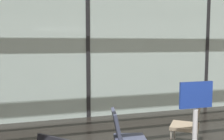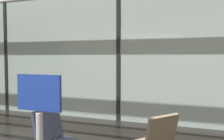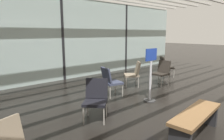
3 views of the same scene
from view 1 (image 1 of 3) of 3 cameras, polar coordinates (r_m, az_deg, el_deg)
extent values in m
cube|color=#A3B7B2|center=(6.75, -5.24, 3.29)|extent=(14.00, 0.08, 3.21)
cube|color=black|center=(6.75, -5.24, 3.29)|extent=(0.10, 0.12, 3.21)
cube|color=black|center=(8.20, 19.52, 3.42)|extent=(0.10, 0.12, 3.21)
ellipsoid|color=silver|center=(12.87, -3.71, 5.98)|extent=(11.32, 3.88, 3.88)
sphere|color=black|center=(10.76, -17.98, 7.29)|extent=(0.28, 0.28, 0.28)
sphere|color=black|center=(10.78, -13.16, 7.42)|extent=(0.28, 0.28, 0.28)
sphere|color=black|center=(10.88, -8.38, 7.49)|extent=(0.28, 0.28, 0.28)
sphere|color=black|center=(11.04, -3.72, 7.52)|extent=(0.28, 0.28, 0.28)
sphere|color=black|center=(11.28, 0.78, 7.49)|extent=(0.28, 0.28, 0.28)
cube|color=#7F705B|center=(5.08, 15.34, -11.58)|extent=(0.67, 0.67, 0.06)
cube|color=#7F705B|center=(4.99, 17.90, -8.96)|extent=(0.41, 0.46, 0.44)
cylinder|color=gray|center=(5.36, 13.23, -12.98)|extent=(0.03, 0.03, 0.37)
cylinder|color=gray|center=(4.97, 12.52, -14.50)|extent=(0.03, 0.03, 0.37)
cylinder|color=gray|center=(5.33, 17.83, -13.25)|extent=(0.03, 0.03, 0.37)
cube|color=#33384C|center=(4.27, 3.97, -14.76)|extent=(0.57, 0.57, 0.06)
cube|color=#33384C|center=(4.16, 1.00, -11.66)|extent=(0.23, 0.50, 0.44)
cube|color=navy|center=(3.35, 17.60, -5.10)|extent=(0.44, 0.03, 0.32)
camera|label=2|loc=(3.33, 56.02, -1.97)|focal=38.29mm
camera|label=3|loc=(2.36, -117.70, -4.24)|focal=31.42mm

